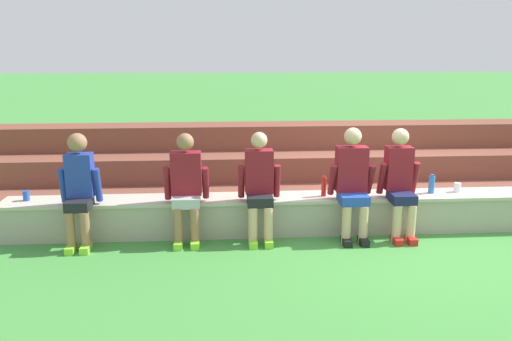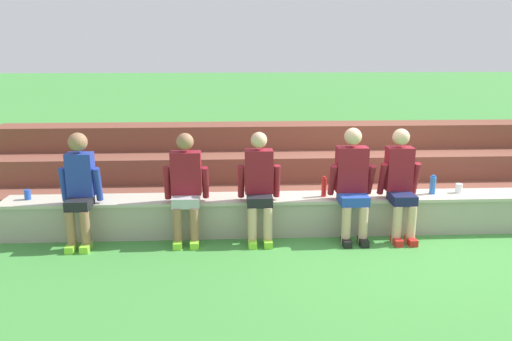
% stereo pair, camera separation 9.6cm
% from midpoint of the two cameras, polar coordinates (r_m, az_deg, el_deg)
% --- Properties ---
extents(ground_plane, '(80.00, 80.00, 0.00)m').
position_cam_midpoint_polar(ground_plane, '(6.67, 14.93, -7.11)').
color(ground_plane, '#428E3D').
extents(stone_seating_wall, '(9.82, 0.49, 0.48)m').
position_cam_midpoint_polar(stone_seating_wall, '(6.79, 14.47, -4.42)').
color(stone_seating_wall, '#A8A08E').
rests_on(stone_seating_wall, ground).
extents(brick_bleachers, '(11.42, 1.77, 1.13)m').
position_cam_midpoint_polar(brick_bleachers, '(8.08, 11.37, 0.04)').
color(brick_bleachers, brown).
rests_on(brick_bleachers, ground).
extents(person_far_left, '(0.49, 0.54, 1.35)m').
position_cam_midpoint_polar(person_far_left, '(6.31, -19.83, -1.81)').
color(person_far_left, '#996B4C').
rests_on(person_far_left, ground).
extents(person_left_of_center, '(0.54, 0.49, 1.34)m').
position_cam_midpoint_polar(person_left_of_center, '(6.12, -8.37, -1.68)').
color(person_left_of_center, '#996B4C').
rests_on(person_left_of_center, ground).
extents(person_center, '(0.52, 0.51, 1.34)m').
position_cam_midpoint_polar(person_center, '(6.11, -0.05, -1.60)').
color(person_center, '#DBAD89').
rests_on(person_center, ground).
extents(person_right_of_center, '(0.56, 0.54, 1.38)m').
position_cam_midpoint_polar(person_right_of_center, '(6.27, 10.45, -1.16)').
color(person_right_of_center, '#DBAD89').
rests_on(person_right_of_center, ground).
extents(person_far_right, '(0.50, 0.58, 1.36)m').
position_cam_midpoint_polar(person_far_right, '(6.47, 15.62, -1.16)').
color(person_far_right, '#DBAD89').
rests_on(person_far_right, ground).
extents(water_bottle_mid_right, '(0.06, 0.06, 0.26)m').
position_cam_midpoint_polar(water_bottle_mid_right, '(6.45, 7.28, -1.82)').
color(water_bottle_mid_right, red).
rests_on(water_bottle_mid_right, stone_seating_wall).
extents(water_bottle_near_left, '(0.08, 0.08, 0.25)m').
position_cam_midpoint_polar(water_bottle_near_left, '(6.90, 18.93, -1.48)').
color(water_bottle_near_left, blue).
rests_on(water_bottle_near_left, stone_seating_wall).
extents(plastic_cup_left_end, '(0.09, 0.09, 0.12)m').
position_cam_midpoint_polar(plastic_cup_left_end, '(7.09, 21.51, -1.79)').
color(plastic_cup_left_end, white).
rests_on(plastic_cup_left_end, stone_seating_wall).
extents(plastic_cup_middle, '(0.08, 0.08, 0.13)m').
position_cam_midpoint_polar(plastic_cup_middle, '(6.87, -24.99, -2.60)').
color(plastic_cup_middle, blue).
rests_on(plastic_cup_middle, stone_seating_wall).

